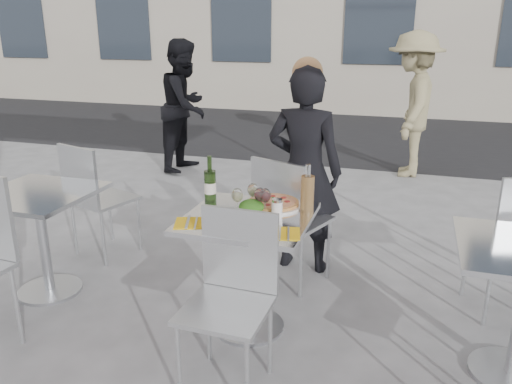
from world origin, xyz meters
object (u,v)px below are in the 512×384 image
(pizza_near, at_px, (248,227))
(wine_bottle, at_px, (210,184))
(napkin_left, at_px, (191,223))
(wineglass_red_a, at_px, (260,195))
(side_chair_lfar, at_px, (93,192))
(wineglass_white_b, at_px, (253,191))
(main_table, at_px, (248,249))
(chair_near, at_px, (232,285))
(pizza_far, at_px, (273,203))
(sugar_shaker, at_px, (277,208))
(pedestrian_b, at_px, (412,105))
(woman_diner, at_px, (304,171))
(chair_far, at_px, (287,212))
(carafe, at_px, (307,193))
(side_table_left, at_px, (41,221))
(pedestrian_a, at_px, (185,106))
(salad_plate, at_px, (251,208))
(wineglass_red_b, at_px, (265,196))
(wineglass_white_a, at_px, (237,196))

(pizza_near, relative_size, wine_bottle, 1.04)
(napkin_left, bearing_deg, wineglass_red_a, 21.07)
(side_chair_lfar, bearing_deg, wineglass_white_b, 179.91)
(main_table, height_order, chair_near, chair_near)
(pizza_far, relative_size, sugar_shaker, 3.31)
(pizza_near, distance_m, wineglass_white_b, 0.36)
(pedestrian_b, bearing_deg, woman_diner, -12.78)
(chair_far, bearing_deg, sugar_shaker, 119.08)
(woman_diner, bearing_deg, pizza_far, 90.14)
(side_chair_lfar, bearing_deg, main_table, 175.43)
(pedestrian_b, height_order, wine_bottle, pedestrian_b)
(carafe, relative_size, wineglass_white_b, 1.84)
(side_table_left, distance_m, pedestrian_a, 3.39)
(chair_near, relative_size, pedestrian_b, 0.51)
(chair_far, xyz_separation_m, woman_diner, (0.05, 0.34, 0.21))
(carafe, distance_m, napkin_left, 0.71)
(chair_far, height_order, salad_plate, chair_far)
(chair_near, xyz_separation_m, pizza_near, (-0.01, 0.26, 0.22))
(pizza_near, bearing_deg, salad_plate, 103.02)
(woman_diner, height_order, carafe, woman_diner)
(pizza_near, height_order, salad_plate, salad_plate)
(wineglass_red_a, bearing_deg, carafe, 23.10)
(side_table_left, bearing_deg, pizza_far, 7.69)
(side_table_left, height_order, pedestrian_b, pedestrian_b)
(side_chair_lfar, bearing_deg, pizza_near, 170.29)
(wineglass_white_b, bearing_deg, pizza_far, 35.75)
(wineglass_white_b, bearing_deg, carafe, 7.07)
(woman_diner, distance_m, wineglass_red_b, 0.89)
(wineglass_red_a, bearing_deg, wineglass_red_b, -8.83)
(side_table_left, height_order, napkin_left, napkin_left)
(pizza_near, bearing_deg, wine_bottle, 135.14)
(side_chair_lfar, xyz_separation_m, wineglass_white_b, (1.49, -0.47, 0.30))
(salad_plate, distance_m, napkin_left, 0.37)
(pizza_near, height_order, pizza_far, pizza_far)
(side_table_left, distance_m, wineglass_white_b, 1.52)
(pizza_near, relative_size, carafe, 1.06)
(pedestrian_a, bearing_deg, side_chair_lfar, -168.85)
(wineglass_white_a, bearing_deg, wineglass_red_b, 16.26)
(woman_diner, relative_size, napkin_left, 6.78)
(pedestrian_b, relative_size, wineglass_red_b, 11.36)
(pedestrian_b, height_order, salad_plate, pedestrian_b)
(chair_far, distance_m, carafe, 0.58)
(chair_far, distance_m, pedestrian_a, 3.43)
(sugar_shaker, xyz_separation_m, wineglass_white_a, (-0.24, -0.02, 0.06))
(woman_diner, relative_size, carafe, 5.37)
(chair_far, bearing_deg, pizza_near, 109.46)
(pedestrian_b, xyz_separation_m, sugar_shaker, (-0.67, -3.92, -0.09))
(woman_diner, height_order, pedestrian_b, pedestrian_b)
(pizza_near, bearing_deg, side_chair_lfar, 152.82)
(sugar_shaker, relative_size, wineglass_white_a, 0.68)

